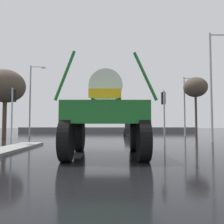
% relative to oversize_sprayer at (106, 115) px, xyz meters
% --- Properties ---
extents(ground_plane, '(120.00, 120.00, 0.00)m').
position_rel_oversize_sprayer_xyz_m(ground_plane, '(-0.42, 12.55, -1.91)').
color(ground_plane, black).
extents(median_island, '(1.53, 8.55, 0.15)m').
position_rel_oversize_sprayer_xyz_m(median_island, '(-5.47, 1.44, -1.84)').
color(median_island, gray).
rests_on(median_island, ground).
extents(oversize_sprayer, '(4.10, 5.32, 4.39)m').
position_rel_oversize_sprayer_xyz_m(oversize_sprayer, '(0.00, 0.00, 0.00)').
color(oversize_sprayer, black).
rests_on(oversize_sprayer, ground).
extents(sedan_ahead, '(2.14, 4.23, 1.52)m').
position_rel_oversize_sprayer_xyz_m(sedan_ahead, '(2.90, 19.09, -1.20)').
color(sedan_ahead, black).
rests_on(sedan_ahead, ground).
extents(traffic_signal_near_left, '(0.24, 0.54, 3.97)m').
position_rel_oversize_sprayer_xyz_m(traffic_signal_near_left, '(-6.56, 4.77, 0.99)').
color(traffic_signal_near_left, '#A8AAAF').
rests_on(traffic_signal_near_left, ground).
extents(traffic_signal_near_right, '(0.24, 0.54, 3.80)m').
position_rel_oversize_sprayer_xyz_m(traffic_signal_near_right, '(3.90, 4.77, 0.86)').
color(traffic_signal_near_right, '#A8AAAF').
rests_on(traffic_signal_near_right, ground).
extents(streetlight_near_right, '(1.86, 0.24, 9.03)m').
position_rel_oversize_sprayer_xyz_m(streetlight_near_right, '(8.58, 7.39, 3.06)').
color(streetlight_near_right, '#A8AAAF').
rests_on(streetlight_near_right, ground).
extents(streetlight_far_left, '(1.90, 0.24, 8.64)m').
position_rel_oversize_sprayer_xyz_m(streetlight_far_left, '(-9.45, 16.24, 2.86)').
color(streetlight_far_left, '#A8AAAF').
rests_on(streetlight_far_left, ground).
extents(streetlight_far_right, '(2.00, 0.24, 7.38)m').
position_rel_oversize_sprayer_xyz_m(streetlight_far_right, '(9.58, 16.88, 2.23)').
color(streetlight_far_right, '#A8AAAF').
rests_on(streetlight_far_right, ground).
extents(bare_tree_left, '(4.31, 4.31, 7.51)m').
position_rel_oversize_sprayer_xyz_m(bare_tree_left, '(-11.48, 13.82, 3.73)').
color(bare_tree_left, '#473828').
rests_on(bare_tree_left, ground).
extents(bare_tree_right, '(2.76, 2.76, 6.99)m').
position_rel_oversize_sprayer_xyz_m(bare_tree_right, '(10.20, 15.24, 3.85)').
color(bare_tree_right, '#473828').
rests_on(bare_tree_right, ground).
extents(roadside_barrier, '(31.46, 0.24, 0.90)m').
position_rel_oversize_sprayer_xyz_m(roadside_barrier, '(-0.42, 28.83, -1.46)').
color(roadside_barrier, '#59595B').
rests_on(roadside_barrier, ground).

